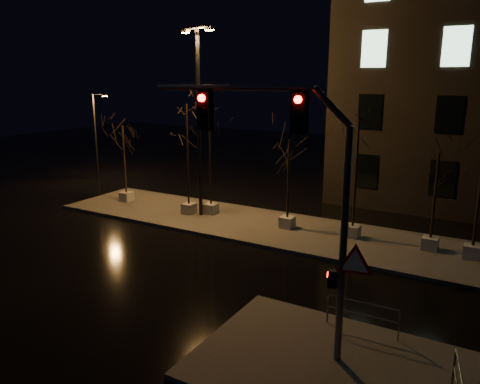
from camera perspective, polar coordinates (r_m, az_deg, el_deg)
The scene contains 13 objects.
ground at distance 19.07m, azimuth -7.19°, elevation -8.96°, with size 90.00×90.00×0.00m, color black.
median at distance 23.78m, azimuth 1.56°, elevation -3.98°, with size 22.00×5.00×0.15m, color #4C4A44.
sidewalk_corner at distance 13.12m, azimuth 11.16°, elevation -20.16°, with size 7.00×5.00×0.15m, color #4C4A44.
tree_0 at distance 28.07m, azimuth -14.04°, elevation 5.86°, with size 1.80×1.80×4.61m.
tree_1 at distance 24.71m, azimuth -6.51°, elevation 7.59°, with size 1.80×1.80×6.00m.
tree_2 at distance 24.52m, azimuth -3.71°, elevation 8.14°, with size 1.80×1.80×6.30m.
tree_3 at distance 22.39m, azimuth 5.96°, elevation 3.92°, with size 1.80×1.80×4.44m.
tree_4 at distance 21.38m, azimuth 14.15°, elevation 5.75°, with size 1.80×1.80×5.73m.
tree_5 at distance 20.97m, azimuth 22.89°, elevation 1.90°, with size 1.80×1.80×4.29m.
traffic_signal_mast at distance 11.63m, azimuth 7.28°, elevation 0.84°, with size 5.65×1.25×7.02m.
streetlight_main at distance 24.25m, azimuth -5.06°, elevation 9.85°, with size 2.36×0.93×9.60m.
streetlight_far at distance 35.85m, azimuth -17.12°, elevation 6.93°, with size 1.19×0.55×6.21m.
guard_rail_a at distance 14.40m, azimuth 14.68°, elevation -13.97°, with size 2.12×0.09×0.91m.
Camera 1 is at (10.77, -13.91, 7.36)m, focal length 35.00 mm.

